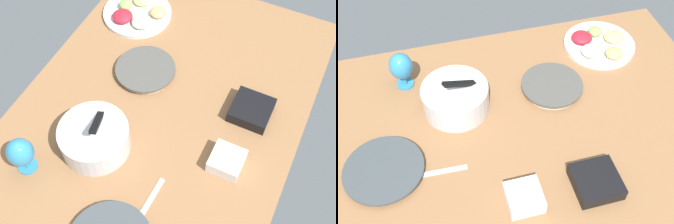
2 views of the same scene
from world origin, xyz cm
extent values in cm
cube|color=#8C603D|center=(0.00, 0.00, -2.00)|extent=(160.00, 104.00, 4.00)
cylinder|color=silver|center=(-48.05, -8.93, 0.80)|extent=(24.74, 24.74, 1.61)
cylinder|color=#3E4549|center=(-48.05, -8.93, 2.09)|extent=(26.90, 26.90, 0.96)
cylinder|color=silver|center=(18.63, 13.39, 0.88)|extent=(22.31, 22.31, 1.77)
cylinder|color=#4E4C47|center=(18.63, 13.39, 2.30)|extent=(24.25, 24.25, 1.06)
cylinder|color=silver|center=(-19.43, 13.38, 5.27)|extent=(24.72, 24.72, 10.53)
cylinder|color=white|center=(-19.43, 13.38, 8.43)|extent=(22.25, 22.25, 1.90)
cube|color=black|center=(-15.11, 13.38, 11.95)|extent=(17.64, 8.86, 10.34)
cylinder|color=silver|center=(46.91, 32.27, 0.90)|extent=(30.50, 30.50, 1.80)
ellipsoid|color=#F9E072|center=(53.65, 32.89, 3.32)|extent=(8.79, 8.79, 3.03)
ellipsoid|color=#8CC659|center=(47.01, 38.03, 3.66)|extent=(6.05, 6.05, 3.72)
ellipsoid|color=red|center=(39.84, 35.65, 3.70)|extent=(8.87, 8.87, 3.79)
ellipsoid|color=beige|center=(40.58, 26.56, 3.52)|extent=(8.77, 8.77, 3.45)
ellipsoid|color=#F2A566|center=(49.19, 22.86, 3.47)|extent=(7.51, 7.51, 3.33)
cylinder|color=teal|center=(-36.99, 30.56, 0.50)|extent=(6.74, 6.74, 1.00)
cylinder|color=teal|center=(-36.99, 30.56, 2.82)|extent=(2.00, 2.00, 3.63)
ellipsoid|color=teal|center=(-36.99, 30.56, 10.12)|extent=(9.04, 9.04, 10.97)
cube|color=white|center=(-6.14, -31.24, 2.66)|extent=(11.19, 11.19, 5.31)
cube|color=#F9E072|center=(-6.14, -31.24, 4.35)|extent=(9.17, 9.17, 1.70)
cube|color=black|center=(17.99, -31.69, 2.45)|extent=(14.65, 14.65, 4.91)
cube|color=tan|center=(17.99, -31.69, 4.03)|extent=(12.01, 12.01, 1.57)
cube|color=silver|center=(-29.89, -13.49, 0.30)|extent=(18.06, 2.53, 0.60)
camera|label=1|loc=(-78.19, -43.66, 134.40)|focal=46.01mm
camera|label=2|loc=(-27.87, -90.44, 118.13)|focal=43.96mm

